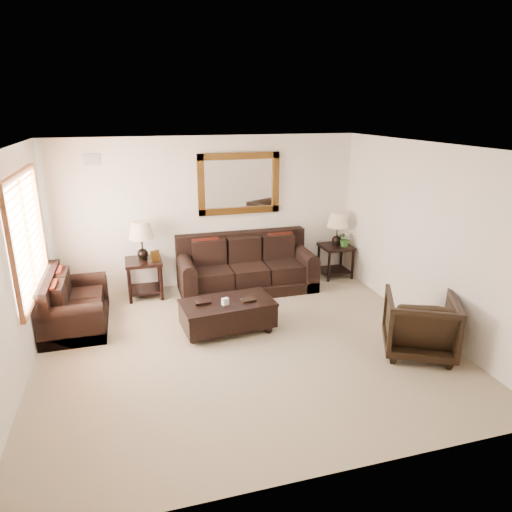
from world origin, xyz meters
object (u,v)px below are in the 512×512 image
object	(u,v)px
sofa	(246,270)
end_table_right	(337,235)
loveseat	(71,307)
end_table_left	(142,248)
coffee_table	(227,312)
armchair	(420,322)

from	to	relation	value
sofa	end_table_right	bearing A→B (deg)	4.51
loveseat	end_table_left	distance (m)	1.53
end_table_left	coffee_table	world-z (taller)	end_table_left
end_table_left	end_table_right	size ratio (longest dim) A/B	1.06
end_table_right	coffee_table	world-z (taller)	end_table_right
sofa	end_table_left	size ratio (longest dim) A/B	1.79
end_table_right	sofa	bearing A→B (deg)	-175.49
loveseat	armchair	xyz separation A→B (m)	(4.54, -2.11, 0.14)
loveseat	end_table_right	size ratio (longest dim) A/B	1.18
end_table_left	end_table_right	bearing A→B (deg)	0.29
end_table_right	coffee_table	xyz separation A→B (m)	(-2.52, -1.66, -0.54)
end_table_left	armchair	xyz separation A→B (m)	(3.42, -2.98, -0.42)
sofa	end_table_left	xyz separation A→B (m)	(-1.78, 0.13, 0.52)
loveseat	end_table_left	size ratio (longest dim) A/B	1.12
coffee_table	armchair	size ratio (longest dim) A/B	1.55
sofa	end_table_right	world-z (taller)	end_table_right
end_table_left	end_table_right	world-z (taller)	end_table_left
end_table_right	coffee_table	bearing A→B (deg)	-146.61
end_table_right	armchair	size ratio (longest dim) A/B	1.40
loveseat	armchair	size ratio (longest dim) A/B	1.65
end_table_left	end_table_right	xyz separation A→B (m)	(3.62, 0.02, -0.05)
coffee_table	end_table_left	bearing A→B (deg)	118.19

